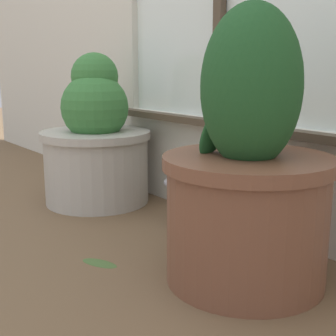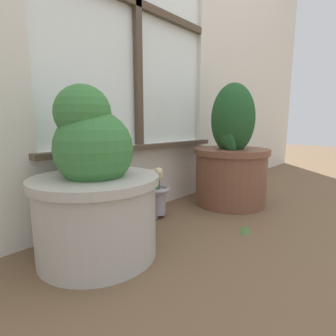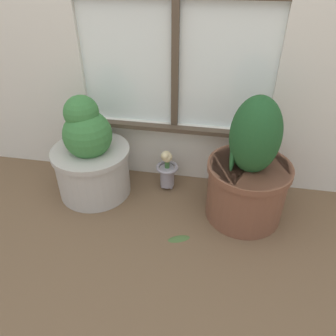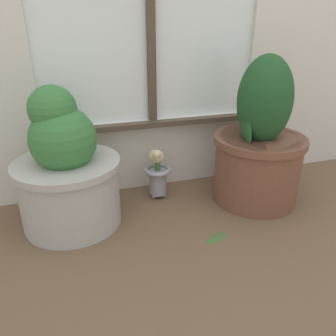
{
  "view_description": "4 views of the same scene",
  "coord_description": "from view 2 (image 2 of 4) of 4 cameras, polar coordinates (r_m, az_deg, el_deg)",
  "views": [
    {
      "loc": [
        1.15,
        -0.59,
        0.52
      ],
      "look_at": [
        0.0,
        0.29,
        0.2
      ],
      "focal_mm": 50.0,
      "sensor_mm": 36.0,
      "label": 1
    },
    {
      "loc": [
        -0.88,
        -0.48,
        0.45
      ],
      "look_at": [
        0.01,
        0.32,
        0.24
      ],
      "focal_mm": 28.0,
      "sensor_mm": 36.0,
      "label": 2
    },
    {
      "loc": [
        0.26,
        -1.12,
        1.19
      ],
      "look_at": [
        -0.0,
        0.32,
        0.17
      ],
      "focal_mm": 35.0,
      "sensor_mm": 36.0,
      "label": 3
    },
    {
      "loc": [
        -0.38,
        -0.97,
        0.78
      ],
      "look_at": [
        0.02,
        0.31,
        0.17
      ],
      "focal_mm": 35.0,
      "sensor_mm": 36.0,
      "label": 4
    }
  ],
  "objects": [
    {
      "name": "ground_plane",
      "position": [
        1.1,
        12.78,
        -14.63
      ],
      "size": [
        10.0,
        10.0,
        0.0
      ],
      "primitive_type": "plane",
      "color": "brown"
    },
    {
      "name": "potted_plant_right",
      "position": [
        1.49,
        13.59,
        2.05
      ],
      "size": [
        0.41,
        0.41,
        0.66
      ],
      "color": "brown",
      "rests_on": "ground_plane"
    },
    {
      "name": "potted_plant_left",
      "position": [
        0.91,
        -15.54,
        -4.69
      ],
      "size": [
        0.42,
        0.42,
        0.57
      ],
      "color": "#B7B2A8",
      "rests_on": "ground_plane"
    },
    {
      "name": "flower_vase",
      "position": [
        1.25,
        -2.46,
        -5.01
      ],
      "size": [
        0.13,
        0.13,
        0.25
      ],
      "color": "#99939E",
      "rests_on": "ground_plane"
    },
    {
      "name": "fallen_leaf",
      "position": [
        1.18,
        16.4,
        -12.79
      ],
      "size": [
        0.12,
        0.08,
        0.01
      ],
      "color": "#476633",
      "rests_on": "ground_plane"
    }
  ]
}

